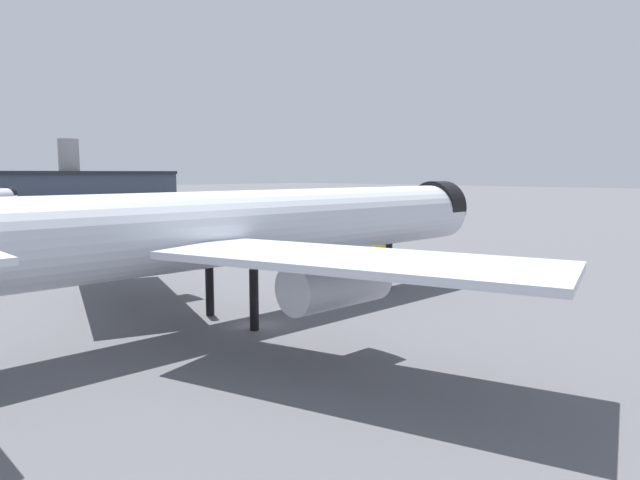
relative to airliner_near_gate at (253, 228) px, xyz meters
name	(u,v)px	position (x,y,z in m)	size (l,w,h in m)	color
ground	(258,326)	(-1.49, -2.26, -7.47)	(900.00, 900.00, 0.00)	#56565B
airliner_near_gate	(253,228)	(0.00, 0.00, 0.00)	(60.29, 55.01, 16.95)	silver
service_truck_front	(380,246)	(34.38, 13.43, -5.88)	(5.57, 5.46, 3.00)	black
baggage_tug_wing	(33,263)	(-4.30, 36.68, -6.49)	(3.57, 2.89, 1.85)	black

